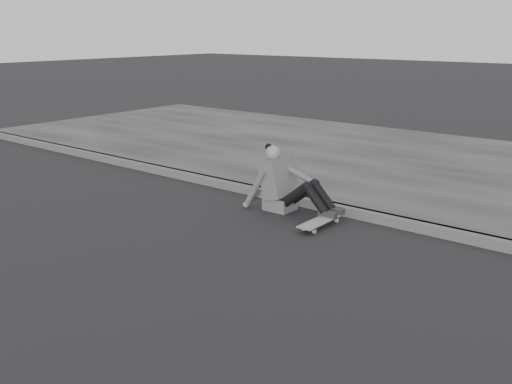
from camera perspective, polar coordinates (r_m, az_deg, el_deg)
ground at (r=4.45m, az=22.90°, el=-17.14°), size 80.00×80.00×0.00m
skateboard at (r=7.05m, az=6.49°, el=-2.91°), size 0.20×0.78×0.09m
seated_woman at (r=7.55m, az=2.85°, el=0.75°), size 1.38×0.46×0.88m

